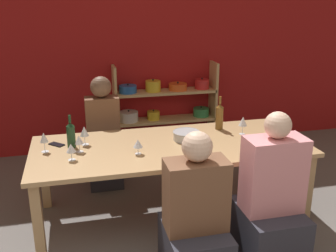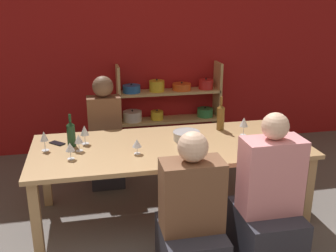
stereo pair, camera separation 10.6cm
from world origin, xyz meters
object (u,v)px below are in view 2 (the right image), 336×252
wine_glass_white_a (44,137)px  wine_glass_red_f (244,122)px  wine_bottle_dark (71,133)px  wine_bottle_green (221,117)px  mixing_bowl (186,135)px  wine_glass_red_b (84,131)px  wine_glass_red_d (79,139)px  wine_glass_red_a (276,130)px  dining_table (170,152)px  person_far_a (106,144)px  person_near_b (191,228)px  wine_glass_red_e (137,144)px  shelf_unit (167,115)px  cell_phone (57,143)px  person_near_a (267,213)px  wine_glass_red_c (70,147)px

wine_glass_white_a → wine_glass_red_f: bearing=0.7°
wine_bottle_dark → wine_bottle_green: bearing=6.5°
mixing_bowl → wine_bottle_green: wine_bottle_green is taller
wine_glass_red_b → wine_glass_red_d: 0.18m
wine_glass_red_a → wine_glass_red_b: 1.82m
dining_table → person_far_a: person_far_a is taller
wine_glass_red_b → person_near_b: 1.40m
wine_glass_red_e → person_near_b: size_ratio=0.11×
dining_table → wine_glass_red_d: wine_glass_red_d is taller
wine_bottle_green → wine_glass_red_a: size_ratio=2.23×
wine_bottle_green → wine_glass_red_a: (0.41, -0.44, -0.03)m
shelf_unit → person_near_b: bearing=-97.9°
wine_glass_red_a → wine_bottle_dark: bearing=172.0°
mixing_bowl → wine_glass_red_a: 0.86m
dining_table → person_far_a: (-0.56, 0.86, -0.20)m
person_near_b → cell_phone: bearing=130.9°
shelf_unit → person_near_a: person_near_a is taller
wine_glass_white_a → person_near_b: (1.10, -1.01, -0.45)m
wine_glass_red_e → mixing_bowl: bearing=26.0°
wine_glass_red_c → wine_glass_red_d: (0.07, 0.17, 0.01)m
wine_bottle_green → wine_glass_red_a: bearing=-47.2°
wine_glass_red_f → person_far_a: 1.58m
shelf_unit → dining_table: (-0.34, -1.78, 0.18)m
wine_glass_red_c → wine_glass_red_e: 0.57m
wine_glass_red_a → wine_glass_red_f: bearing=135.6°
wine_glass_red_d → wine_glass_red_e: (0.50, -0.17, -0.02)m
person_near_a → person_near_b: person_near_a is taller
wine_bottle_green → wine_bottle_dark: bearing=-173.5°
person_far_a → person_near_b: person_far_a is taller
wine_glass_red_c → wine_glass_white_a: 0.34m
dining_table → wine_glass_red_d: bearing=179.4°
wine_glass_red_e → wine_glass_white_a: bearing=162.9°
wine_glass_red_c → wine_glass_red_b: bearing=70.1°
dining_table → person_far_a: size_ratio=2.04×
wine_glass_red_b → dining_table: bearing=-13.0°
wine_glass_red_d → person_far_a: bearing=72.3°
person_far_a → person_near_b: (0.53, -1.78, -0.05)m
wine_glass_red_a → wine_glass_red_d: 1.85m
wine_glass_red_d → person_near_a: size_ratio=0.12×
wine_bottle_green → wine_glass_red_f: wine_bottle_green is taller
wine_bottle_dark → person_near_a: person_near_a is taller
person_near_a → wine_glass_red_d: bearing=147.9°
wine_bottle_green → wine_glass_red_d: wine_bottle_green is taller
wine_bottle_dark → person_near_a: 1.86m
wine_bottle_green → person_near_b: bearing=-117.4°
wine_bottle_green → wine_glass_red_c: wine_bottle_green is taller
wine_bottle_green → wine_glass_red_e: 1.05m
dining_table → person_near_b: 0.95m
wine_glass_red_b → wine_glass_red_d: bearing=-107.5°
wine_glass_red_d → person_far_a: 0.97m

